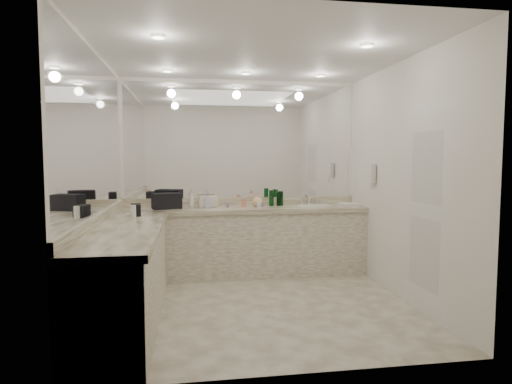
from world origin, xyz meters
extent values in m
plane|color=beige|center=(0.00, 0.00, 0.00)|extent=(3.20, 3.20, 0.00)
plane|color=white|center=(0.00, 0.00, 2.60)|extent=(3.20, 3.20, 0.00)
cube|color=white|center=(0.00, 1.50, 1.30)|extent=(3.20, 0.02, 2.60)
cube|color=white|center=(-1.60, 0.00, 1.30)|extent=(0.02, 3.00, 2.60)
cube|color=white|center=(1.60, 0.00, 1.30)|extent=(0.02, 3.00, 2.60)
cube|color=silver|center=(0.00, 1.20, 0.42)|extent=(3.20, 0.60, 0.84)
cube|color=beige|center=(0.00, 1.19, 0.87)|extent=(3.20, 0.64, 0.06)
cube|color=silver|center=(-1.30, -0.30, 0.42)|extent=(0.60, 2.40, 0.84)
cube|color=beige|center=(-1.29, -0.30, 0.87)|extent=(0.64, 2.42, 0.06)
cube|color=beige|center=(0.00, 1.48, 0.95)|extent=(3.20, 0.04, 0.10)
cube|color=beige|center=(-1.58, 0.00, 0.95)|extent=(0.04, 3.00, 0.10)
cube|color=white|center=(0.00, 1.49, 1.77)|extent=(3.12, 0.01, 1.55)
cube|color=white|center=(-1.59, 0.00, 1.77)|extent=(0.01, 2.92, 1.55)
cylinder|color=white|center=(0.95, 1.20, 0.90)|extent=(0.44, 0.44, 0.03)
cube|color=silver|center=(0.95, 1.41, 0.97)|extent=(0.24, 0.16, 0.14)
cube|color=white|center=(1.56, 0.70, 1.35)|extent=(0.06, 0.10, 0.24)
cube|color=white|center=(1.59, -0.50, 1.05)|extent=(0.02, 0.82, 2.10)
cube|color=black|center=(-0.99, 1.16, 1.00)|extent=(0.40, 0.31, 0.20)
cube|color=black|center=(-1.30, 0.55, 0.97)|extent=(0.14, 0.25, 0.13)
cube|color=beige|center=(-0.47, 1.27, 0.97)|extent=(0.27, 0.18, 0.14)
cube|color=white|center=(1.41, 1.11, 0.92)|extent=(0.27, 0.20, 0.04)
cylinder|color=white|center=(-1.30, 0.33, 0.97)|extent=(0.06, 0.06, 0.14)
imported|color=silver|center=(-0.68, 1.21, 1.01)|extent=(0.09, 0.09, 0.22)
imported|color=silver|center=(-0.47, 1.22, 1.00)|extent=(0.09, 0.10, 0.20)
imported|color=#E5BD8D|center=(0.18, 1.21, 0.99)|extent=(0.18, 0.18, 0.18)
cylinder|color=#10541E|center=(0.52, 1.31, 1.00)|extent=(0.07, 0.07, 0.20)
cylinder|color=#10541E|center=(0.49, 1.27, 0.99)|extent=(0.06, 0.06, 0.19)
cylinder|color=#10541E|center=(0.39, 1.29, 1.01)|extent=(0.06, 0.06, 0.21)
cylinder|color=white|center=(0.20, 1.15, 0.93)|extent=(0.05, 0.05, 0.06)
cylinder|color=white|center=(-0.47, 1.32, 0.94)|extent=(0.04, 0.04, 0.08)
cylinder|color=#9966B2|center=(0.24, 1.19, 0.93)|extent=(0.05, 0.05, 0.07)
cylinder|color=#9966B2|center=(-0.21, 1.16, 0.93)|extent=(0.04, 0.04, 0.06)
cylinder|color=#E57F66|center=(0.00, 1.18, 0.95)|extent=(0.06, 0.06, 0.10)
camera|label=1|loc=(-0.68, -4.36, 1.53)|focal=30.00mm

